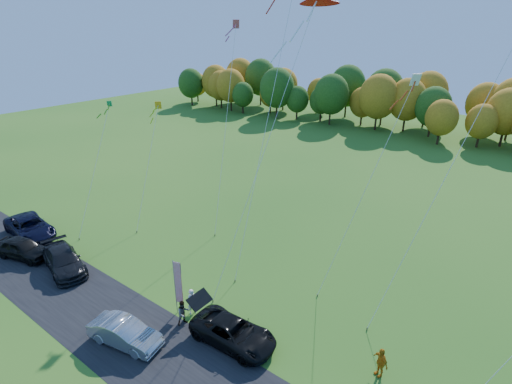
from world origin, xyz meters
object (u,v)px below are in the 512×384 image
Objects in this scene: feather_flag at (177,282)px; person_east at (380,362)px; black_suv at (233,332)px; silver_sedan at (125,333)px.

person_east is at bearing 13.96° from feather_flag.
person_east is 0.44× the size of feather_flag.
silver_sedan reaches higher than black_suv.
silver_sedan is 14.96m from person_east.
feather_flag reaches higher than silver_sedan.
silver_sedan is at bearing -123.06° from person_east.
silver_sedan is at bearing -98.96° from feather_flag.
feather_flag is at bearing -21.04° from silver_sedan.
feather_flag is (-12.60, -3.13, 1.61)m from person_east.
feather_flag reaches higher than person_east.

